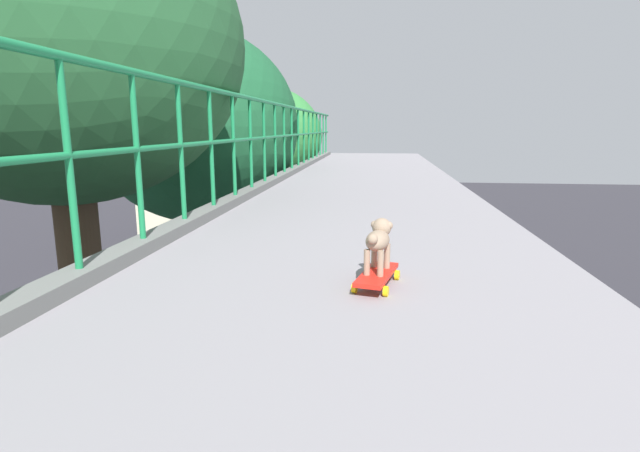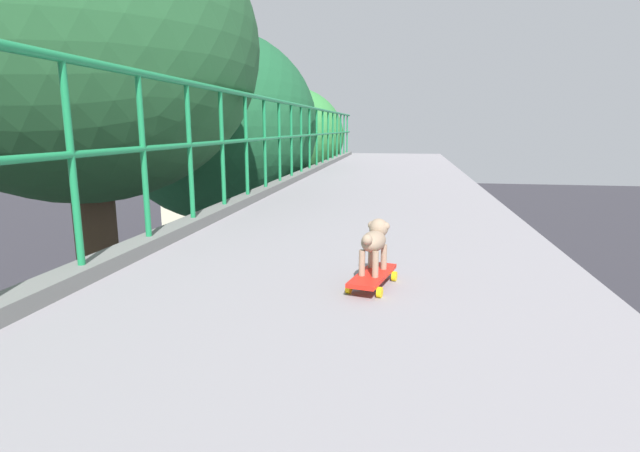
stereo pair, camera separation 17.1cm
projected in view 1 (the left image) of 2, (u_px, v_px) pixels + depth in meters
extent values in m
cylinder|color=#1A8349|center=(69.00, 166.00, 2.78)|extent=(0.04, 0.04, 1.20)
cylinder|color=#1A8349|center=(137.00, 158.00, 3.56)|extent=(0.04, 0.04, 1.20)
cylinder|color=#1A8349|center=(181.00, 152.00, 4.34)|extent=(0.04, 0.04, 1.20)
cylinder|color=#1A8349|center=(211.00, 148.00, 5.12)|extent=(0.04, 0.04, 1.20)
cylinder|color=#1A8349|center=(234.00, 146.00, 5.90)|extent=(0.04, 0.04, 1.20)
cylinder|color=#1A8349|center=(251.00, 143.00, 6.68)|extent=(0.04, 0.04, 1.20)
cylinder|color=#1A8349|center=(264.00, 142.00, 7.46)|extent=(0.04, 0.04, 1.20)
cylinder|color=#1A8349|center=(275.00, 140.00, 8.25)|extent=(0.04, 0.04, 1.20)
cylinder|color=#1A8349|center=(284.00, 139.00, 9.03)|extent=(0.04, 0.04, 1.20)
cylinder|color=#1A8349|center=(292.00, 138.00, 9.81)|extent=(0.04, 0.04, 1.20)
cylinder|color=#1A8349|center=(298.00, 137.00, 10.59)|extent=(0.04, 0.04, 1.20)
cylinder|color=#1A8349|center=(304.00, 137.00, 11.37)|extent=(0.04, 0.04, 1.20)
cylinder|color=#1A8349|center=(309.00, 136.00, 12.15)|extent=(0.04, 0.04, 1.20)
cylinder|color=#1A8349|center=(313.00, 135.00, 12.93)|extent=(0.04, 0.04, 1.20)
cylinder|color=#1A8349|center=(317.00, 135.00, 13.71)|extent=(0.04, 0.04, 1.20)
cylinder|color=#1A8349|center=(320.00, 135.00, 14.49)|extent=(0.04, 0.04, 1.20)
cylinder|color=#1A8349|center=(323.00, 134.00, 15.27)|extent=(0.04, 0.04, 1.20)
cylinder|color=#1A8349|center=(326.00, 134.00, 16.06)|extent=(0.04, 0.04, 1.20)
cube|color=#B8B7B6|center=(122.00, 362.00, 12.66)|extent=(1.63, 4.28, 0.65)
cube|color=#1E232B|center=(115.00, 345.00, 12.26)|extent=(1.39, 1.94, 0.57)
cylinder|color=black|center=(174.00, 347.00, 14.01)|extent=(0.20, 0.61, 0.61)
cylinder|color=black|center=(123.00, 344.00, 14.19)|extent=(0.20, 0.61, 0.61)
cylinder|color=black|center=(123.00, 402.00, 11.22)|extent=(0.20, 0.61, 0.61)
cylinder|color=black|center=(60.00, 398.00, 11.39)|extent=(0.20, 0.61, 0.61)
cube|color=navy|center=(80.00, 301.00, 17.21)|extent=(1.61, 3.83, 0.60)
cube|color=#1E232B|center=(83.00, 282.00, 17.36)|extent=(1.33, 1.92, 0.59)
cylinder|color=black|center=(80.00, 320.00, 15.96)|extent=(0.18, 0.66, 0.66)
cylinder|color=black|center=(36.00, 317.00, 16.14)|extent=(0.18, 0.66, 0.66)
cylinder|color=black|center=(119.00, 294.00, 18.35)|extent=(0.18, 0.66, 0.66)
cylinder|color=black|center=(81.00, 293.00, 18.53)|extent=(0.18, 0.66, 0.66)
cube|color=slate|center=(212.00, 277.00, 19.68)|extent=(1.69, 3.90, 0.71)
cube|color=#1E232B|center=(210.00, 264.00, 19.34)|extent=(1.54, 1.86, 0.50)
cylinder|color=black|center=(241.00, 274.00, 20.87)|extent=(0.20, 0.69, 0.69)
cylinder|color=black|center=(204.00, 273.00, 21.05)|extent=(0.20, 0.69, 0.69)
cylinder|color=black|center=(222.00, 294.00, 18.39)|extent=(0.20, 0.69, 0.69)
cylinder|color=black|center=(181.00, 292.00, 18.58)|extent=(0.20, 0.69, 0.69)
cube|color=beige|center=(205.00, 206.00, 29.40)|extent=(2.58, 11.86, 3.09)
cube|color=black|center=(204.00, 197.00, 29.30)|extent=(2.60, 10.91, 0.70)
cylinder|color=black|center=(244.00, 216.00, 33.56)|extent=(0.28, 0.96, 0.96)
cylinder|color=black|center=(209.00, 216.00, 33.85)|extent=(0.28, 0.96, 0.96)
cylinder|color=black|center=(207.00, 241.00, 26.35)|extent=(0.28, 0.96, 0.96)
cylinder|color=black|center=(163.00, 240.00, 26.64)|extent=(0.28, 0.96, 0.96)
cylinder|color=#483726|center=(91.00, 371.00, 6.88)|extent=(0.55, 0.55, 6.21)
ellipsoid|color=#265931|center=(59.00, 44.00, 6.02)|extent=(4.52, 4.52, 3.94)
cylinder|color=#4C4431|center=(205.00, 290.00, 11.81)|extent=(0.37, 0.37, 5.21)
ellipsoid|color=#1B5530|center=(197.00, 127.00, 11.04)|extent=(4.56, 4.56, 4.29)
cylinder|color=#4E312B|center=(271.00, 232.00, 18.84)|extent=(0.45, 0.45, 5.04)
ellipsoid|color=#34823C|center=(269.00, 136.00, 18.12)|extent=(3.93, 3.93, 3.55)
cube|color=red|center=(377.00, 274.00, 2.86)|extent=(0.26, 0.51, 0.02)
cylinder|color=yellow|center=(397.00, 275.00, 2.99)|extent=(0.04, 0.06, 0.06)
cylinder|color=yellow|center=(369.00, 272.00, 3.05)|extent=(0.04, 0.06, 0.06)
cylinder|color=yellow|center=(386.00, 291.00, 2.69)|extent=(0.04, 0.06, 0.06)
cylinder|color=yellow|center=(355.00, 288.00, 2.75)|extent=(0.04, 0.06, 0.06)
cylinder|color=gray|center=(387.00, 256.00, 2.93)|extent=(0.04, 0.04, 0.15)
cylinder|color=gray|center=(374.00, 255.00, 2.96)|extent=(0.04, 0.04, 0.15)
cylinder|color=gray|center=(380.00, 264.00, 2.77)|extent=(0.04, 0.04, 0.15)
cylinder|color=gray|center=(367.00, 262.00, 2.80)|extent=(0.04, 0.04, 0.15)
ellipsoid|color=gray|center=(378.00, 241.00, 2.84)|extent=(0.18, 0.26, 0.12)
sphere|color=gray|center=(382.00, 227.00, 2.92)|extent=(0.11, 0.11, 0.11)
ellipsoid|color=#9E8463|center=(384.00, 227.00, 2.97)|extent=(0.05, 0.06, 0.03)
sphere|color=gray|center=(389.00, 226.00, 2.91)|extent=(0.05, 0.05, 0.05)
sphere|color=gray|center=(375.00, 225.00, 2.93)|extent=(0.05, 0.05, 0.05)
sphere|color=gray|center=(373.00, 239.00, 2.72)|extent=(0.06, 0.06, 0.06)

